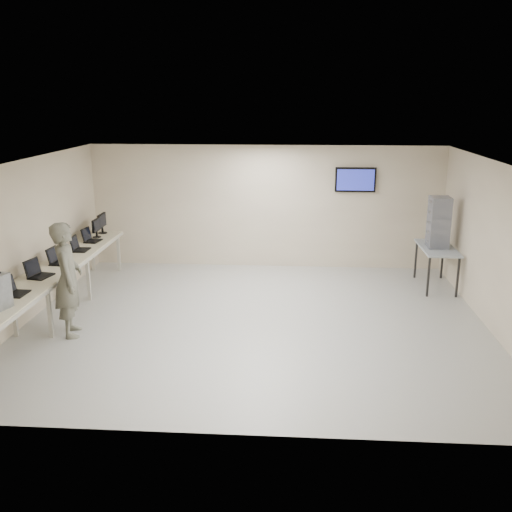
{
  "coord_description": "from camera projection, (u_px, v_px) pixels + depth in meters",
  "views": [
    {
      "loc": [
        0.65,
        -9.35,
        3.82
      ],
      "look_at": [
        0.0,
        0.2,
        1.15
      ],
      "focal_mm": 40.0,
      "sensor_mm": 36.0,
      "label": 1
    }
  ],
  "objects": [
    {
      "name": "laptop_0",
      "position": [
        14.0,
        290.0,
        8.73
      ],
      "size": [
        0.31,
        0.37,
        0.28
      ],
      "rotation": [
        0.0,
        0.0,
        -0.04
      ],
      "color": "black",
      "rests_on": "workbench"
    },
    {
      "name": "storage_bins",
      "position": [
        439.0,
        222.0,
        11.54
      ],
      "size": [
        0.39,
        0.44,
        1.04
      ],
      "color": "slate",
      "rests_on": "side_table"
    },
    {
      "name": "workbench",
      "position": [
        53.0,
        273.0,
        10.06
      ],
      "size": [
        0.76,
        6.0,
        0.9
      ],
      "color": "beige",
      "rests_on": "ground"
    },
    {
      "name": "monitor_far",
      "position": [
        102.0,
        222.0,
        12.61
      ],
      "size": [
        0.2,
        0.45,
        0.44
      ],
      "color": "black",
      "rests_on": "workbench"
    },
    {
      "name": "soldier",
      "position": [
        68.0,
        280.0,
        9.28
      ],
      "size": [
        0.65,
        0.8,
        1.91
      ],
      "primitive_type": "imported",
      "rotation": [
        0.0,
        0.0,
        1.88
      ],
      "color": "#575845",
      "rests_on": "ground"
    },
    {
      "name": "laptop_1",
      "position": [
        37.0,
        272.0,
        9.58
      ],
      "size": [
        0.4,
        0.45,
        0.31
      ],
      "rotation": [
        0.0,
        0.0,
        -0.22
      ],
      "color": "black",
      "rests_on": "workbench"
    },
    {
      "name": "laptop_3",
      "position": [
        78.0,
        247.0,
        11.24
      ],
      "size": [
        0.3,
        0.37,
        0.29
      ],
      "rotation": [
        0.0,
        0.0,
        -0.0
      ],
      "color": "black",
      "rests_on": "workbench"
    },
    {
      "name": "side_table",
      "position": [
        437.0,
        250.0,
        11.7
      ],
      "size": [
        0.67,
        1.43,
        0.86
      ],
      "color": "#939BA1",
      "rests_on": "ground"
    },
    {
      "name": "room",
      "position": [
        257.0,
        244.0,
        9.72
      ],
      "size": [
        8.01,
        7.01,
        2.81
      ],
      "color": "silver",
      "rests_on": "ground"
    },
    {
      "name": "monitor_near",
      "position": [
        96.0,
        226.0,
        12.26
      ],
      "size": [
        0.18,
        0.41,
        0.4
      ],
      "color": "black",
      "rests_on": "workbench"
    },
    {
      "name": "laptop_2",
      "position": [
        57.0,
        259.0,
        10.36
      ],
      "size": [
        0.35,
        0.41,
        0.3
      ],
      "rotation": [
        0.0,
        0.0,
        -0.09
      ],
      "color": "black",
      "rests_on": "workbench"
    },
    {
      "name": "laptop_4",
      "position": [
        90.0,
        238.0,
        11.93
      ],
      "size": [
        0.35,
        0.4,
        0.29
      ],
      "rotation": [
        0.0,
        0.0,
        -0.13
      ],
      "color": "black",
      "rests_on": "workbench"
    }
  ]
}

